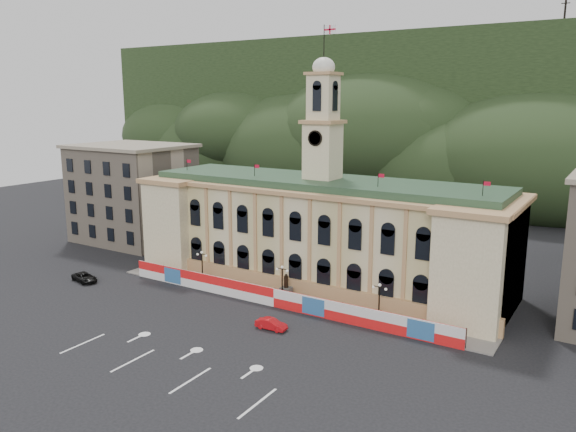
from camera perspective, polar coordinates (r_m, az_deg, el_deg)
The scene contains 13 objects.
ground at distance 64.38m, azimuth -8.96°, elevation -13.14°, with size 260.00×260.00×0.00m, color black.
lane_markings at distance 61.09m, azimuth -12.12°, elevation -14.69°, with size 26.00×10.00×0.02m, color white, non-canonical shape.
hill_ridge at distance 170.41m, azimuth 18.94°, elevation 8.63°, with size 230.00×80.00×64.00m.
city_hall at distance 83.47m, azimuth 3.32°, elevation -1.49°, with size 56.20×17.60×37.10m.
side_building_left at distance 112.14m, azimuth -15.50°, elevation 2.29°, with size 21.00×17.00×18.60m.
hoarding_fence at distance 74.98m, azimuth -1.36°, elevation -8.29°, with size 50.00×0.44×2.50m.
pavement at distance 77.53m, azimuth -0.29°, elevation -8.52°, with size 56.00×5.50×0.16m, color slate.
statue at distance 77.35m, azimuth -0.19°, elevation -7.69°, with size 1.40×1.40×3.72m.
lamp_left at distance 83.95m, azimuth -8.72°, elevation -4.90°, with size 1.96×0.44×5.15m.
lamp_center at distance 75.94m, azimuth -0.60°, elevation -6.56°, with size 1.96×0.44×5.15m.
lamp_right at distance 69.84m, azimuth 9.25°, elevation -8.39°, with size 1.96×0.44×5.15m.
red_sedan at distance 68.21m, azimuth -1.71°, elevation -10.93°, with size 3.98×1.58×1.29m, color red.
black_suv at distance 90.36m, azimuth -19.96°, elevation -5.88°, with size 5.20×3.20×1.34m, color black.
Camera 1 is at (38.74, -43.79, 26.96)m, focal length 35.00 mm.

